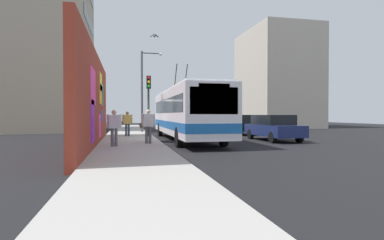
{
  "coord_description": "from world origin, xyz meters",
  "views": [
    {
      "loc": [
        -19.72,
        1.95,
        1.61
      ],
      "look_at": [
        0.15,
        -2.39,
        1.25
      ],
      "focal_mm": 29.22,
      "sensor_mm": 36.0,
      "label": 1
    }
  ],
  "objects_px": {
    "traffic_light": "(149,95)",
    "parked_car_champagne": "(217,122)",
    "city_bus": "(186,112)",
    "parked_car_black": "(238,124)",
    "pedestrian_near_wall": "(114,125)",
    "street_lamp": "(144,86)",
    "parked_car_navy": "(273,127)",
    "pedestrian_at_curb": "(148,123)",
    "pedestrian_midblock": "(127,122)"
  },
  "relations": [
    {
      "from": "pedestrian_midblock",
      "to": "street_lamp",
      "type": "relative_size",
      "value": 0.24
    },
    {
      "from": "parked_car_navy",
      "to": "pedestrian_at_curb",
      "type": "bearing_deg",
      "value": 103.46
    },
    {
      "from": "parked_car_navy",
      "to": "pedestrian_at_curb",
      "type": "relative_size",
      "value": 2.75
    },
    {
      "from": "traffic_light",
      "to": "pedestrian_at_curb",
      "type": "bearing_deg",
      "value": 175.22
    },
    {
      "from": "parked_car_navy",
      "to": "parked_car_champagne",
      "type": "relative_size",
      "value": 0.95
    },
    {
      "from": "parked_car_black",
      "to": "city_bus",
      "type": "bearing_deg",
      "value": 132.32
    },
    {
      "from": "pedestrian_at_curb",
      "to": "pedestrian_near_wall",
      "type": "xyz_separation_m",
      "value": [
        -1.09,
        1.62,
        -0.03
      ]
    },
    {
      "from": "street_lamp",
      "to": "pedestrian_near_wall",
      "type": "bearing_deg",
      "value": 169.9
    },
    {
      "from": "traffic_light",
      "to": "parked_car_champagne",
      "type": "bearing_deg",
      "value": -40.14
    },
    {
      "from": "parked_car_navy",
      "to": "street_lamp",
      "type": "bearing_deg",
      "value": 38.68
    },
    {
      "from": "pedestrian_near_wall",
      "to": "parked_car_black",
      "type": "bearing_deg",
      "value": -46.19
    },
    {
      "from": "parked_car_black",
      "to": "street_lamp",
      "type": "bearing_deg",
      "value": 67.55
    },
    {
      "from": "parked_car_champagne",
      "to": "pedestrian_near_wall",
      "type": "height_order",
      "value": "pedestrian_near_wall"
    },
    {
      "from": "parked_car_black",
      "to": "pedestrian_midblock",
      "type": "relative_size",
      "value": 2.5
    },
    {
      "from": "pedestrian_at_curb",
      "to": "traffic_light",
      "type": "relative_size",
      "value": 0.42
    },
    {
      "from": "traffic_light",
      "to": "street_lamp",
      "type": "xyz_separation_m",
      "value": [
        5.94,
        -0.1,
        1.19
      ]
    },
    {
      "from": "pedestrian_near_wall",
      "to": "pedestrian_midblock",
      "type": "bearing_deg",
      "value": -5.65
    },
    {
      "from": "city_bus",
      "to": "traffic_light",
      "type": "height_order",
      "value": "city_bus"
    },
    {
      "from": "pedestrian_midblock",
      "to": "pedestrian_near_wall",
      "type": "bearing_deg",
      "value": 174.35
    },
    {
      "from": "pedestrian_near_wall",
      "to": "parked_car_navy",
      "type": "bearing_deg",
      "value": -72.59
    },
    {
      "from": "parked_car_black",
      "to": "parked_car_champagne",
      "type": "bearing_deg",
      "value": -0.0
    },
    {
      "from": "parked_car_champagne",
      "to": "traffic_light",
      "type": "height_order",
      "value": "traffic_light"
    },
    {
      "from": "city_bus",
      "to": "parked_car_champagne",
      "type": "relative_size",
      "value": 2.53
    },
    {
      "from": "pedestrian_midblock",
      "to": "parked_car_champagne",
      "type": "bearing_deg",
      "value": -47.17
    },
    {
      "from": "city_bus",
      "to": "traffic_light",
      "type": "relative_size",
      "value": 3.11
    },
    {
      "from": "parked_car_black",
      "to": "pedestrian_near_wall",
      "type": "relative_size",
      "value": 2.48
    },
    {
      "from": "street_lamp",
      "to": "parked_car_navy",
      "type": "bearing_deg",
      "value": -141.32
    },
    {
      "from": "pedestrian_near_wall",
      "to": "traffic_light",
      "type": "height_order",
      "value": "traffic_light"
    },
    {
      "from": "pedestrian_midblock",
      "to": "parked_car_navy",
      "type": "bearing_deg",
      "value": -113.2
    },
    {
      "from": "city_bus",
      "to": "parked_car_navy",
      "type": "distance_m",
      "value": 5.45
    },
    {
      "from": "parked_car_champagne",
      "to": "parked_car_navy",
      "type": "bearing_deg",
      "value": -180.0
    },
    {
      "from": "parked_car_navy",
      "to": "parked_car_black",
      "type": "bearing_deg",
      "value": 0.0
    },
    {
      "from": "parked_car_navy",
      "to": "parked_car_champagne",
      "type": "xyz_separation_m",
      "value": [
        11.83,
        0.0,
        0.0
      ]
    },
    {
      "from": "pedestrian_midblock",
      "to": "pedestrian_near_wall",
      "type": "relative_size",
      "value": 0.99
    },
    {
      "from": "parked_car_black",
      "to": "pedestrian_near_wall",
      "type": "bearing_deg",
      "value": 133.81
    },
    {
      "from": "parked_car_navy",
      "to": "traffic_light",
      "type": "distance_m",
      "value": 8.24
    },
    {
      "from": "parked_car_champagne",
      "to": "pedestrian_at_curb",
      "type": "distance_m",
      "value": 15.74
    },
    {
      "from": "parked_car_black",
      "to": "pedestrian_at_curb",
      "type": "distance_m",
      "value": 11.1
    },
    {
      "from": "pedestrian_midblock",
      "to": "parked_car_black",
      "type": "bearing_deg",
      "value": -75.11
    },
    {
      "from": "city_bus",
      "to": "traffic_light",
      "type": "bearing_deg",
      "value": 50.24
    },
    {
      "from": "city_bus",
      "to": "parked_car_black",
      "type": "xyz_separation_m",
      "value": [
        4.74,
        -5.2,
        -0.93
      ]
    },
    {
      "from": "city_bus",
      "to": "parked_car_black",
      "type": "height_order",
      "value": "city_bus"
    },
    {
      "from": "parked_car_black",
      "to": "pedestrian_midblock",
      "type": "bearing_deg",
      "value": 104.89
    },
    {
      "from": "parked_car_navy",
      "to": "street_lamp",
      "type": "height_order",
      "value": "street_lamp"
    },
    {
      "from": "parked_car_champagne",
      "to": "traffic_light",
      "type": "relative_size",
      "value": 1.23
    },
    {
      "from": "parked_car_navy",
      "to": "pedestrian_near_wall",
      "type": "height_order",
      "value": "pedestrian_near_wall"
    },
    {
      "from": "pedestrian_midblock",
      "to": "pedestrian_at_curb",
      "type": "xyz_separation_m",
      "value": [
        -5.6,
        -0.96,
        0.04
      ]
    },
    {
      "from": "city_bus",
      "to": "pedestrian_near_wall",
      "type": "height_order",
      "value": "city_bus"
    },
    {
      "from": "pedestrian_near_wall",
      "to": "traffic_light",
      "type": "xyz_separation_m",
      "value": [
        6.06,
        -2.04,
        1.74
      ]
    },
    {
      "from": "parked_car_champagne",
      "to": "street_lamp",
      "type": "xyz_separation_m",
      "value": [
        -2.77,
        7.25,
        3.22
      ]
    }
  ]
}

